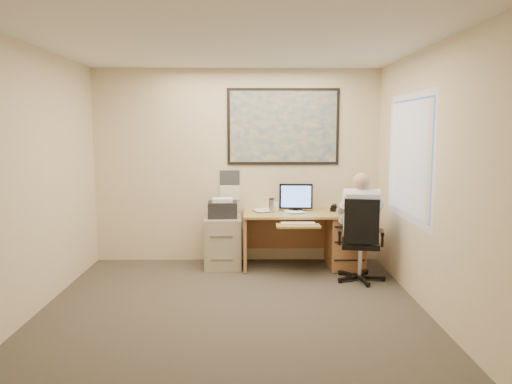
{
  "coord_description": "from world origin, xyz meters",
  "views": [
    {
      "loc": [
        0.18,
        -4.76,
        1.87
      ],
      "look_at": [
        0.26,
        1.3,
        1.1
      ],
      "focal_mm": 35.0,
      "sensor_mm": 36.0,
      "label": 1
    }
  ],
  "objects_px": {
    "person": "(360,227)",
    "desk": "(327,234)",
    "filing_cabinet": "(223,237)",
    "office_chair": "(362,257)"
  },
  "relations": [
    {
      "from": "filing_cabinet",
      "to": "office_chair",
      "type": "height_order",
      "value": "office_chair"
    },
    {
      "from": "filing_cabinet",
      "to": "person",
      "type": "bearing_deg",
      "value": -22.13
    },
    {
      "from": "filing_cabinet",
      "to": "person",
      "type": "relative_size",
      "value": 0.71
    },
    {
      "from": "filing_cabinet",
      "to": "office_chair",
      "type": "bearing_deg",
      "value": -24.29
    },
    {
      "from": "desk",
      "to": "person",
      "type": "height_order",
      "value": "person"
    },
    {
      "from": "filing_cabinet",
      "to": "office_chair",
      "type": "relative_size",
      "value": 0.9
    },
    {
      "from": "desk",
      "to": "person",
      "type": "distance_m",
      "value": 0.72
    },
    {
      "from": "desk",
      "to": "office_chair",
      "type": "xyz_separation_m",
      "value": [
        0.33,
        -0.69,
        -0.13
      ]
    },
    {
      "from": "office_chair",
      "to": "desk",
      "type": "bearing_deg",
      "value": 126.38
    },
    {
      "from": "person",
      "to": "desk",
      "type": "bearing_deg",
      "value": 119.89
    }
  ]
}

